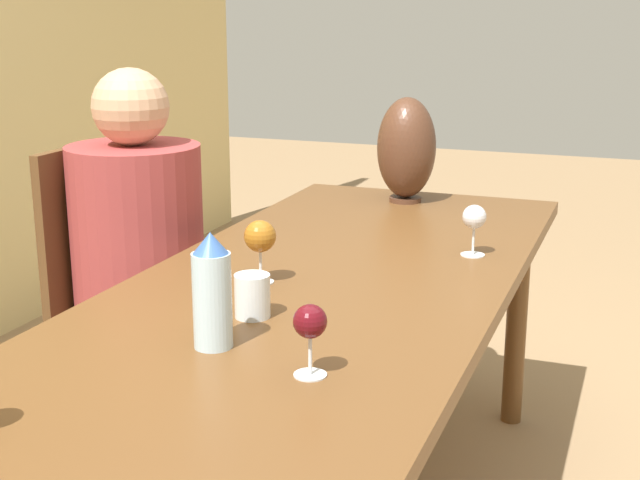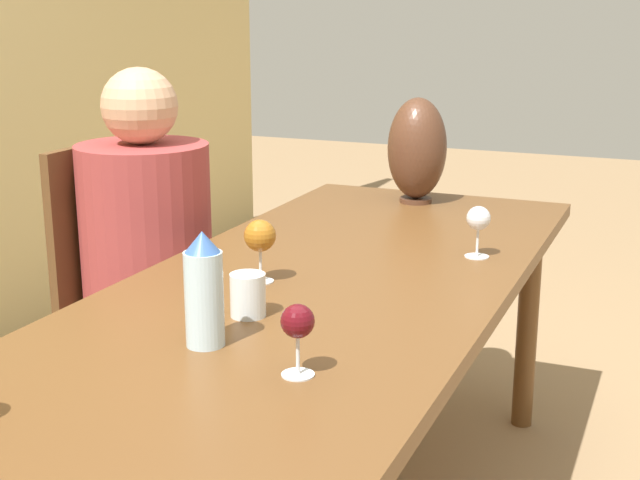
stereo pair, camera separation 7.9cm
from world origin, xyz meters
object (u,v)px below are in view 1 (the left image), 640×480
at_px(water_bottle, 212,292).
at_px(water_tumbler, 252,296).
at_px(chair_far, 120,298).
at_px(vase, 406,148).
at_px(wine_glass_0, 260,238).
at_px(wine_glass_1, 474,219).
at_px(person_far, 144,262).
at_px(wine_glass_2, 310,324).

distance_m(water_bottle, water_tumbler, 0.19).
xyz_separation_m(water_bottle, chair_far, (0.80, 0.75, -0.35)).
relative_size(vase, wine_glass_0, 2.29).
relative_size(wine_glass_0, chair_far, 0.15).
xyz_separation_m(water_tumbler, wine_glass_1, (0.64, -0.34, 0.05)).
bearing_deg(chair_far, wine_glass_1, -88.94).
distance_m(water_bottle, wine_glass_0, 0.41).
bearing_deg(wine_glass_0, water_tumbler, -159.69).
bearing_deg(wine_glass_0, person_far, 55.48).
distance_m(wine_glass_1, chair_far, 1.14).
height_order(vase, wine_glass_0, vase).
relative_size(vase, chair_far, 0.35).
bearing_deg(wine_glass_1, water_bottle, 157.36).
distance_m(water_bottle, chair_far, 1.15).
xyz_separation_m(water_bottle, wine_glass_0, (0.41, 0.08, -0.00)).
bearing_deg(water_bottle, chair_far, 43.14).
distance_m(vase, wine_glass_0, 0.99).
relative_size(chair_far, person_far, 0.81).
distance_m(wine_glass_1, person_far, 1.02).
bearing_deg(person_far, wine_glass_1, -88.85).
relative_size(vase, wine_glass_1, 2.56).
xyz_separation_m(wine_glass_2, chair_far, (0.86, 0.97, -0.34)).
relative_size(water_bottle, chair_far, 0.23).
bearing_deg(person_far, wine_glass_0, -124.52).
distance_m(water_bottle, person_far, 1.06).
bearing_deg(water_bottle, vase, 0.06).
height_order(wine_glass_0, wine_glass_1, wine_glass_0).
bearing_deg(vase, person_far, 132.31).
bearing_deg(wine_glass_2, water_tumbler, 42.83).
distance_m(water_bottle, wine_glass_1, 0.89).
xyz_separation_m(vase, person_far, (-0.59, 0.65, -0.30)).
bearing_deg(chair_far, water_bottle, -136.86).
relative_size(water_bottle, person_far, 0.19).
height_order(wine_glass_1, person_far, person_far).
relative_size(wine_glass_1, person_far, 0.11).
height_order(wine_glass_2, person_far, person_far).
bearing_deg(water_tumbler, water_bottle, -179.75).
relative_size(wine_glass_0, wine_glass_2, 1.14).
relative_size(wine_glass_0, person_far, 0.12).
bearing_deg(wine_glass_1, water_tumbler, 151.78).
bearing_deg(wine_glass_2, vase, 8.87).
bearing_deg(person_far, water_tumbler, -133.36).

